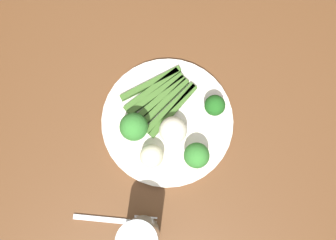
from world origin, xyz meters
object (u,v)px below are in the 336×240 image
object	(u,v)px
cauliflower_outer_edge	(173,130)
water_glass	(137,237)
broccoli_left	(134,127)
fork	(117,221)
dining_table	(167,134)
plate	(168,121)
cauliflower_back_right	(152,156)
broccoli_right	(197,155)
asparagus_bundle	(160,98)
broccoli_near_center	(215,105)

from	to	relation	value
cauliflower_outer_edge	water_glass	xyz separation A→B (m)	(0.20, -0.02, 0.02)
broccoli_left	water_glass	bearing A→B (deg)	15.57
fork	dining_table	bearing A→B (deg)	68.40
plate	cauliflower_back_right	distance (m)	0.09
dining_table	water_glass	world-z (taller)	water_glass
broccoli_right	broccoli_left	xyz separation A→B (m)	(-0.03, -0.13, 0.00)
plate	cauliflower_back_right	size ratio (longest dim) A/B	5.85
asparagus_bundle	broccoli_near_center	size ratio (longest dim) A/B	3.13
dining_table	broccoli_right	xyz separation A→B (m)	(0.05, 0.07, 0.15)
dining_table	cauliflower_outer_edge	xyz separation A→B (m)	(0.01, 0.02, 0.14)
asparagus_bundle	cauliflower_outer_edge	size ratio (longest dim) A/B	2.93
broccoli_left	water_glass	world-z (taller)	water_glass
cauliflower_back_right	fork	bearing A→B (deg)	-16.59
plate	fork	xyz separation A→B (m)	(0.21, -0.05, -0.01)
cauliflower_back_right	plate	bearing A→B (deg)	169.55
plate	broccoli_left	world-z (taller)	broccoli_left
broccoli_right	plate	bearing A→B (deg)	-131.90
dining_table	broccoli_near_center	distance (m)	0.18
asparagus_bundle	fork	xyz separation A→B (m)	(0.25, -0.03, -0.02)
broccoli_right	cauliflower_outer_edge	bearing A→B (deg)	-126.05
broccoli_near_center	asparagus_bundle	bearing A→B (deg)	-88.79
cauliflower_back_right	water_glass	world-z (taller)	water_glass
cauliflower_back_right	fork	world-z (taller)	cauliflower_back_right
asparagus_bundle	plate	bearing A→B (deg)	67.25
asparagus_bundle	cauliflower_outer_edge	world-z (taller)	cauliflower_outer_edge
plate	broccoli_left	bearing A→B (deg)	-59.89
asparagus_bundle	broccoli_near_center	xyz separation A→B (m)	(-0.00, 0.11, 0.02)
dining_table	fork	size ratio (longest dim) A/B	6.83
cauliflower_back_right	cauliflower_outer_edge	xyz separation A→B (m)	(-0.06, 0.03, 0.00)
broccoli_near_center	water_glass	world-z (taller)	water_glass
dining_table	broccoli_right	world-z (taller)	broccoli_right
broccoli_right	water_glass	xyz separation A→B (m)	(0.16, -0.07, 0.01)
broccoli_left	cauliflower_back_right	bearing A→B (deg)	44.37
broccoli_right	broccoli_near_center	bearing A→B (deg)	171.43
plate	water_glass	size ratio (longest dim) A/B	2.16
cauliflower_back_right	cauliflower_outer_edge	world-z (taller)	cauliflower_outer_edge
broccoli_near_center	broccoli_left	size ratio (longest dim) A/B	0.76
asparagus_bundle	broccoli_right	bearing A→B (deg)	78.07
asparagus_bundle	cauliflower_back_right	distance (m)	0.12
cauliflower_outer_edge	dining_table	bearing A→B (deg)	-130.69
broccoli_near_center	cauliflower_outer_edge	bearing A→B (deg)	-46.63
dining_table	fork	distance (m)	0.24
dining_table	asparagus_bundle	bearing A→B (deg)	-154.20
cauliflower_outer_edge	asparagus_bundle	bearing A→B (deg)	-147.63
plate	cauliflower_outer_edge	world-z (taller)	cauliflower_outer_edge
dining_table	cauliflower_outer_edge	size ratio (longest dim) A/B	20.89
broccoli_near_center	broccoli_right	bearing A→B (deg)	-8.57
dining_table	cauliflower_outer_edge	bearing A→B (deg)	49.31
asparagus_bundle	broccoli_near_center	world-z (taller)	broccoli_near_center
broccoli_left	fork	xyz separation A→B (m)	(0.18, 0.00, -0.05)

